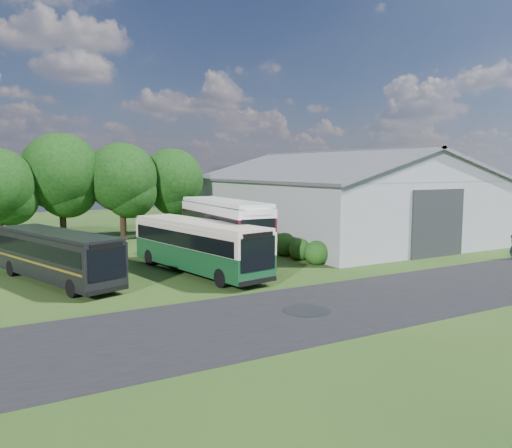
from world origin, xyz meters
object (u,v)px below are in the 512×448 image
storage_shed (335,194)px  bus_green_single (198,245)px  bus_maroon_double (224,232)px  bus_dark_single (57,256)px

storage_shed → bus_green_single: bearing=-153.6°
bus_maroon_double → bus_dark_single: (-10.82, -0.60, -0.62)m
bus_green_single → bus_maroon_double: (2.74, 1.96, 0.45)m
storage_shed → bus_green_single: (-17.54, -8.70, -2.44)m
storage_shed → bus_green_single: size_ratio=2.06×
storage_shed → bus_green_single: 19.73m
storage_shed → bus_dark_single: bearing=-164.0°
bus_green_single → bus_maroon_double: 3.40m
storage_shed → bus_dark_single: storage_shed is taller
storage_shed → bus_maroon_double: storage_shed is taller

